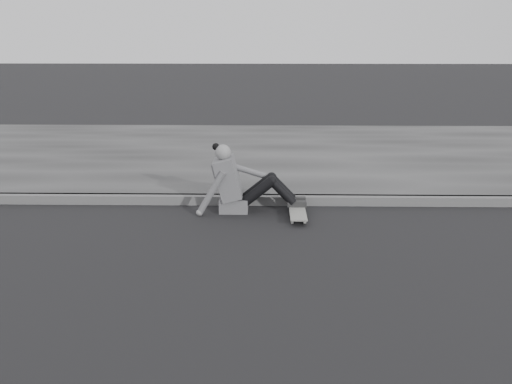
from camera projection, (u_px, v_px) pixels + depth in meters
ground at (226, 287)px, 5.11m from camera, size 80.00×80.00×0.00m
curb at (239, 200)px, 7.58m from camera, size 24.00×0.16×0.12m
sidewalk at (247, 154)px, 10.48m from camera, size 24.00×6.00×0.12m
skateboard at (297, 212)px, 7.03m from camera, size 0.20×0.78×0.09m
seated_woman at (239, 184)px, 7.21m from camera, size 1.38×0.46×0.88m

